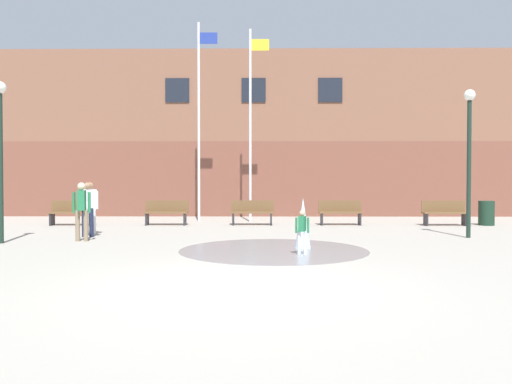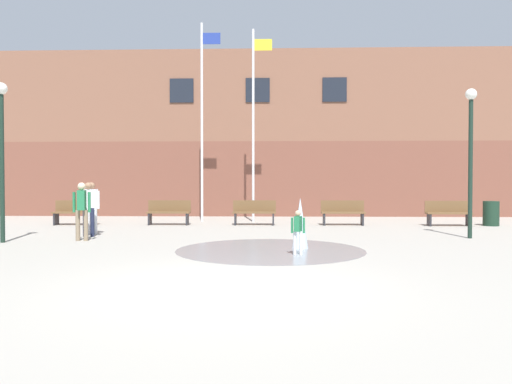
{
  "view_description": "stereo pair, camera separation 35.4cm",
  "coord_description": "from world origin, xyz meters",
  "px_view_note": "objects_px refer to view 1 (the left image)",
  "views": [
    {
      "loc": [
        0.35,
        -7.63,
        1.63
      ],
      "look_at": [
        0.19,
        7.37,
        1.3
      ],
      "focal_mm": 35.0,
      "sensor_mm": 36.0,
      "label": 1
    },
    {
      "loc": [
        0.71,
        -7.62,
        1.63
      ],
      "look_at": [
        0.19,
        7.37,
        1.3
      ],
      "focal_mm": 35.0,
      "sensor_mm": 36.0,
      "label": 2
    }
  ],
  "objects_px": {
    "park_bench_far_right": "(444,212)",
    "flagpole_left": "(199,116)",
    "trash_can": "(486,213)",
    "lamp_post_left_lane": "(0,139)",
    "lamp_post_right_lane": "(469,142)",
    "child_running": "(302,229)",
    "adult_near_bench": "(90,204)",
    "flagpole_right": "(251,120)",
    "park_bench_under_left_flagpole": "(72,212)",
    "adult_in_red": "(82,207)",
    "teen_by_trashcan": "(88,205)",
    "park_bench_near_trashcan": "(340,212)",
    "park_bench_under_right_flagpole": "(252,212)",
    "park_bench_center": "(166,212)"
  },
  "relations": [
    {
      "from": "park_bench_center",
      "to": "park_bench_near_trashcan",
      "type": "distance_m",
      "value": 6.45
    },
    {
      "from": "lamp_post_right_lane",
      "to": "flagpole_left",
      "type": "bearing_deg",
      "value": 146.4
    },
    {
      "from": "flagpole_left",
      "to": "park_bench_near_trashcan",
      "type": "bearing_deg",
      "value": -15.23
    },
    {
      "from": "park_bench_under_left_flagpole",
      "to": "lamp_post_left_lane",
      "type": "distance_m",
      "value": 5.76
    },
    {
      "from": "adult_near_bench",
      "to": "lamp_post_right_lane",
      "type": "distance_m",
      "value": 11.34
    },
    {
      "from": "adult_near_bench",
      "to": "child_running",
      "type": "bearing_deg",
      "value": -13.28
    },
    {
      "from": "park_bench_under_right_flagpole",
      "to": "lamp_post_left_lane",
      "type": "xyz_separation_m",
      "value": [
        -6.47,
        -5.53,
        2.25
      ]
    },
    {
      "from": "child_running",
      "to": "park_bench_far_right",
      "type": "bearing_deg",
      "value": -16.78
    },
    {
      "from": "park_bench_center",
      "to": "adult_in_red",
      "type": "bearing_deg",
      "value": -104.92
    },
    {
      "from": "child_running",
      "to": "adult_near_bench",
      "type": "bearing_deg",
      "value": 77.64
    },
    {
      "from": "park_bench_under_left_flagpole",
      "to": "park_bench_near_trashcan",
      "type": "distance_m",
      "value": 9.92
    },
    {
      "from": "park_bench_far_right",
      "to": "child_running",
      "type": "bearing_deg",
      "value": -128.41
    },
    {
      "from": "park_bench_center",
      "to": "teen_by_trashcan",
      "type": "xyz_separation_m",
      "value": [
        -1.53,
        -3.99,
        0.45
      ]
    },
    {
      "from": "adult_near_bench",
      "to": "child_running",
      "type": "xyz_separation_m",
      "value": [
        6.12,
        -4.13,
        -0.35
      ]
    },
    {
      "from": "park_bench_near_trashcan",
      "to": "park_bench_far_right",
      "type": "height_order",
      "value": "same"
    },
    {
      "from": "park_bench_far_right",
      "to": "lamp_post_right_lane",
      "type": "distance_m",
      "value": 4.61
    },
    {
      "from": "park_bench_under_right_flagpole",
      "to": "flagpole_left",
      "type": "relative_size",
      "value": 0.2
    },
    {
      "from": "park_bench_under_left_flagpole",
      "to": "teen_by_trashcan",
      "type": "relative_size",
      "value": 1.01
    },
    {
      "from": "park_bench_near_trashcan",
      "to": "teen_by_trashcan",
      "type": "bearing_deg",
      "value": -152.9
    },
    {
      "from": "teen_by_trashcan",
      "to": "trash_can",
      "type": "bearing_deg",
      "value": -19.62
    },
    {
      "from": "lamp_post_right_lane",
      "to": "flagpole_right",
      "type": "bearing_deg",
      "value": 138.66
    },
    {
      "from": "flagpole_left",
      "to": "flagpole_right",
      "type": "height_order",
      "value": "flagpole_left"
    },
    {
      "from": "park_bench_near_trashcan",
      "to": "adult_near_bench",
      "type": "distance_m",
      "value": 8.84
    },
    {
      "from": "park_bench_far_right",
      "to": "trash_can",
      "type": "distance_m",
      "value": 1.59
    },
    {
      "from": "park_bench_far_right",
      "to": "flagpole_left",
      "type": "distance_m",
      "value": 10.06
    },
    {
      "from": "teen_by_trashcan",
      "to": "flagpole_left",
      "type": "xyz_separation_m",
      "value": [
        2.57,
        5.56,
        3.29
      ]
    },
    {
      "from": "flagpole_left",
      "to": "flagpole_right",
      "type": "distance_m",
      "value": 2.07
    },
    {
      "from": "flagpole_left",
      "to": "trash_can",
      "type": "bearing_deg",
      "value": -8.17
    },
    {
      "from": "teen_by_trashcan",
      "to": "lamp_post_left_lane",
      "type": "distance_m",
      "value": 2.91
    },
    {
      "from": "adult_in_red",
      "to": "lamp_post_right_lane",
      "type": "xyz_separation_m",
      "value": [
        10.81,
        0.97,
        1.81
      ]
    },
    {
      "from": "flagpole_left",
      "to": "lamp_post_left_lane",
      "type": "bearing_deg",
      "value": -121.66
    },
    {
      "from": "flagpole_right",
      "to": "park_bench_under_right_flagpole",
      "type": "bearing_deg",
      "value": -87.27
    },
    {
      "from": "park_bench_under_left_flagpole",
      "to": "flagpole_left",
      "type": "distance_m",
      "value": 6.11
    },
    {
      "from": "park_bench_under_left_flagpole",
      "to": "trash_can",
      "type": "relative_size",
      "value": 1.78
    },
    {
      "from": "trash_can",
      "to": "park_bench_far_right",
      "type": "bearing_deg",
      "value": -175.97
    },
    {
      "from": "park_bench_under_right_flagpole",
      "to": "park_bench_near_trashcan",
      "type": "distance_m",
      "value": 3.27
    },
    {
      "from": "park_bench_under_left_flagpole",
      "to": "flagpole_left",
      "type": "height_order",
      "value": "flagpole_left"
    },
    {
      "from": "lamp_post_left_lane",
      "to": "lamp_post_right_lane",
      "type": "xyz_separation_m",
      "value": [
        12.76,
        1.42,
        0.01
      ]
    },
    {
      "from": "lamp_post_left_lane",
      "to": "flagpole_right",
      "type": "bearing_deg",
      "value": 47.69
    },
    {
      "from": "lamp_post_left_lane",
      "to": "child_running",
      "type": "bearing_deg",
      "value": -14.25
    },
    {
      "from": "adult_in_red",
      "to": "adult_near_bench",
      "type": "bearing_deg",
      "value": -0.01
    },
    {
      "from": "park_bench_near_trashcan",
      "to": "park_bench_under_left_flagpole",
      "type": "bearing_deg",
      "value": -178.54
    },
    {
      "from": "park_bench_under_right_flagpole",
      "to": "flagpole_right",
      "type": "bearing_deg",
      "value": 92.73
    },
    {
      "from": "park_bench_near_trashcan",
      "to": "flagpole_right",
      "type": "distance_m",
      "value": 5.13
    },
    {
      "from": "flagpole_right",
      "to": "trash_can",
      "type": "height_order",
      "value": "flagpole_right"
    },
    {
      "from": "park_bench_near_trashcan",
      "to": "lamp_post_left_lane",
      "type": "height_order",
      "value": "lamp_post_left_lane"
    },
    {
      "from": "park_bench_under_left_flagpole",
      "to": "child_running",
      "type": "xyz_separation_m",
      "value": [
        7.89,
        -7.26,
        0.1
      ]
    },
    {
      "from": "park_bench_center",
      "to": "flagpole_left",
      "type": "bearing_deg",
      "value": 56.25
    },
    {
      "from": "park_bench_far_right",
      "to": "adult_in_red",
      "type": "distance_m",
      "value": 12.58
    },
    {
      "from": "child_running",
      "to": "flagpole_right",
      "type": "bearing_deg",
      "value": 29.95
    }
  ]
}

